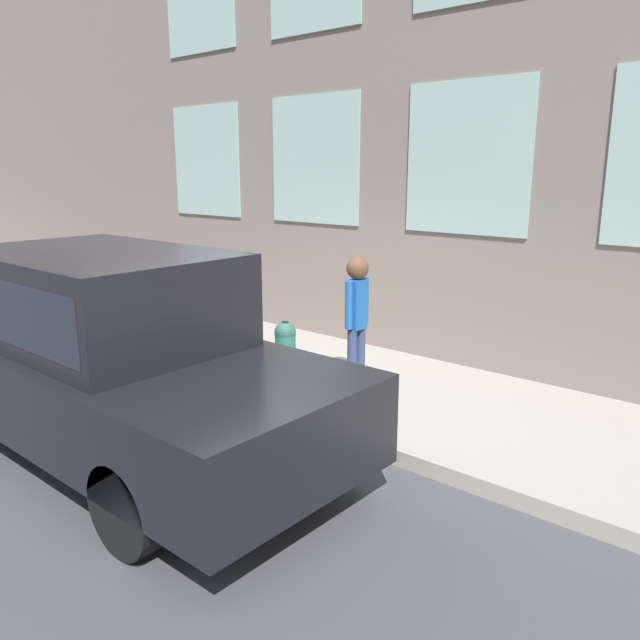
# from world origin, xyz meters

# --- Properties ---
(ground_plane) EXTENTS (80.00, 80.00, 0.00)m
(ground_plane) POSITION_xyz_m (0.00, 0.00, 0.00)
(ground_plane) COLOR #47474C
(sidewalk) EXTENTS (2.59, 60.00, 0.15)m
(sidewalk) POSITION_xyz_m (1.29, 0.00, 0.08)
(sidewalk) COLOR #A8A093
(sidewalk) RESTS_ON ground_plane
(building_facade) EXTENTS (0.33, 40.00, 7.79)m
(building_facade) POSITION_xyz_m (2.74, -0.00, 3.90)
(building_facade) COLOR gray
(building_facade) RESTS_ON ground_plane
(fire_hydrant) EXTENTS (0.32, 0.44, 0.73)m
(fire_hydrant) POSITION_xyz_m (0.67, -0.02, 0.52)
(fire_hydrant) COLOR #2D7260
(fire_hydrant) RESTS_ON sidewalk
(person) EXTENTS (0.37, 0.24, 1.51)m
(person) POSITION_xyz_m (0.95, -0.83, 1.06)
(person) COLOR navy
(person) RESTS_ON sidewalk
(parked_car_charcoal_near) EXTENTS (1.88, 5.22, 1.87)m
(parked_car_charcoal_near) POSITION_xyz_m (-1.43, 0.28, 1.01)
(parked_car_charcoal_near) COLOR black
(parked_car_charcoal_near) RESTS_ON ground_plane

